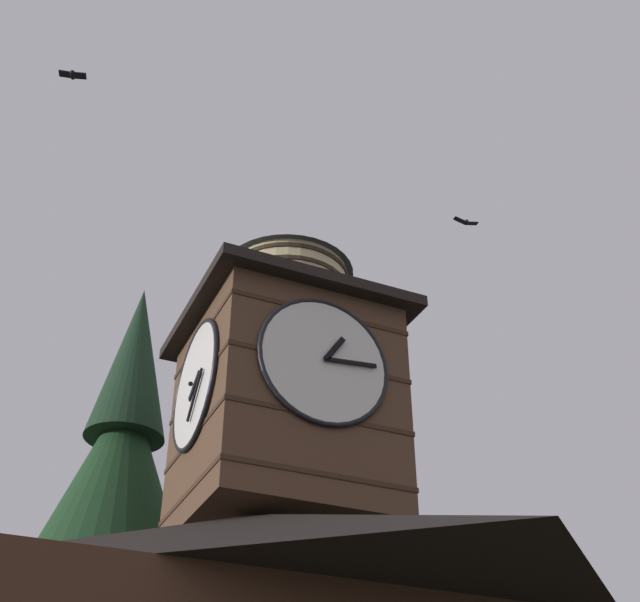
# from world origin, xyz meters

# --- Properties ---
(clock_tower) EXTENTS (4.59, 4.59, 7.35)m
(clock_tower) POSITION_xyz_m (-2.05, -3.40, 10.62)
(clock_tower) COLOR brown
(clock_tower) RESTS_ON building_main
(flying_bird_high) EXTENTS (0.75, 0.20, 0.12)m
(flying_bird_high) POSITION_xyz_m (-7.48, -3.63, 17.14)
(flying_bird_high) COLOR black
(flying_bird_low) EXTENTS (0.70, 0.38, 0.16)m
(flying_bird_low) POSITION_xyz_m (3.56, -4.27, 18.65)
(flying_bird_low) COLOR black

